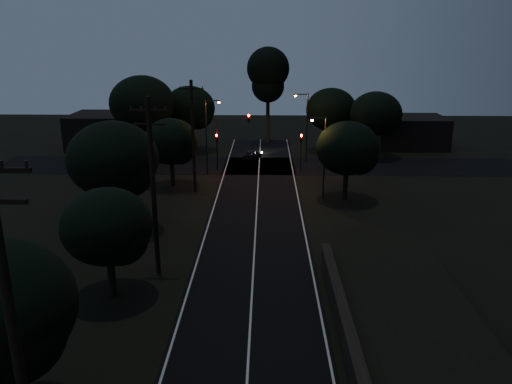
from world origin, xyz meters
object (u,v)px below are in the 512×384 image
object	(u,v)px
utility_pole_near	(16,347)
signal_left	(217,145)
car	(252,154)
signal_right	(301,145)
utility_pole_far	(193,135)
streetlight_a	(208,132)
signal_mast	(232,131)
utility_pole_mid	(153,185)
tall_pine	(268,74)
streetlight_c	(323,152)
streetlight_b	(305,123)

from	to	relation	value
utility_pole_near	signal_left	xyz separation A→B (m)	(1.40, 41.99, -3.41)
signal_left	car	size ratio (longest dim) A/B	1.24
signal_left	signal_right	size ratio (longest dim) A/B	1.00
utility_pole_near	car	world-z (taller)	utility_pole_near
utility_pole_near	utility_pole_far	distance (m)	34.01
utility_pole_near	streetlight_a	distance (m)	40.04
signal_mast	streetlight_a	size ratio (longest dim) A/B	0.78
utility_pole_mid	tall_pine	distance (m)	40.76
utility_pole_near	streetlight_c	size ratio (longest dim) A/B	1.60
utility_pole_near	tall_pine	bearing A→B (deg)	83.00
utility_pole_far	streetlight_c	bearing A→B (deg)	-9.60
utility_pole_near	utility_pole_mid	world-z (taller)	utility_pole_near
utility_pole_near	streetlight_b	size ratio (longest dim) A/B	1.50
streetlight_c	signal_mast	bearing A→B (deg)	131.19
tall_pine	signal_right	bearing A→B (deg)	-76.51
streetlight_a	streetlight_b	xyz separation A→B (m)	(10.61, 6.00, 0.00)
utility_pole_mid	streetlight_a	size ratio (longest dim) A/B	1.38
utility_pole_far	streetlight_b	bearing A→B (deg)	46.70
streetlight_c	utility_pole_mid	bearing A→B (deg)	-128.26
signal_left	signal_right	world-z (taller)	same
streetlight_b	streetlight_c	size ratio (longest dim) A/B	1.07
utility_pole_mid	car	xyz separation A→B (m)	(5.13, 30.29, -5.18)
utility_pole_mid	signal_right	distance (m)	27.30
utility_pole_far	signal_mast	size ratio (longest dim) A/B	1.68
utility_pole_near	utility_pole_far	size ratio (longest dim) A/B	1.14
streetlight_b	streetlight_c	world-z (taller)	streetlight_b
signal_right	tall_pine	bearing A→B (deg)	103.49
signal_left	signal_mast	bearing A→B (deg)	0.13
signal_mast	streetlight_a	bearing A→B (deg)	-140.23
signal_mast	streetlight_c	size ratio (longest dim) A/B	0.83
streetlight_a	signal_mast	bearing A→B (deg)	39.77
streetlight_b	signal_mast	bearing A→B (deg)	-154.01
streetlight_a	utility_pole_near	bearing A→B (deg)	-90.99
utility_pole_mid	streetlight_c	size ratio (longest dim) A/B	1.47
signal_mast	utility_pole_mid	bearing A→B (deg)	-97.04
signal_right	streetlight_b	bearing A→B (deg)	80.00
signal_left	streetlight_a	size ratio (longest dim) A/B	0.51
utility_pole_mid	streetlight_a	world-z (taller)	utility_pole_mid
utility_pole_mid	signal_left	distance (m)	25.19
signal_mast	streetlight_b	distance (m)	9.15
signal_mast	car	size ratio (longest dim) A/B	1.90
tall_pine	signal_left	bearing A→B (deg)	-110.46
utility_pole_mid	signal_mast	distance (m)	25.22
utility_pole_far	signal_right	world-z (taller)	utility_pole_far
utility_pole_near	utility_pole_mid	distance (m)	17.01
streetlight_a	utility_pole_mid	bearing A→B (deg)	-91.73
utility_pole_far	streetlight_c	distance (m)	12.05
tall_pine	car	size ratio (longest dim) A/B	3.92
utility_pole_mid	streetlight_c	xyz separation A→B (m)	(11.83, 15.00, -1.39)
utility_pole_far	tall_pine	world-z (taller)	tall_pine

